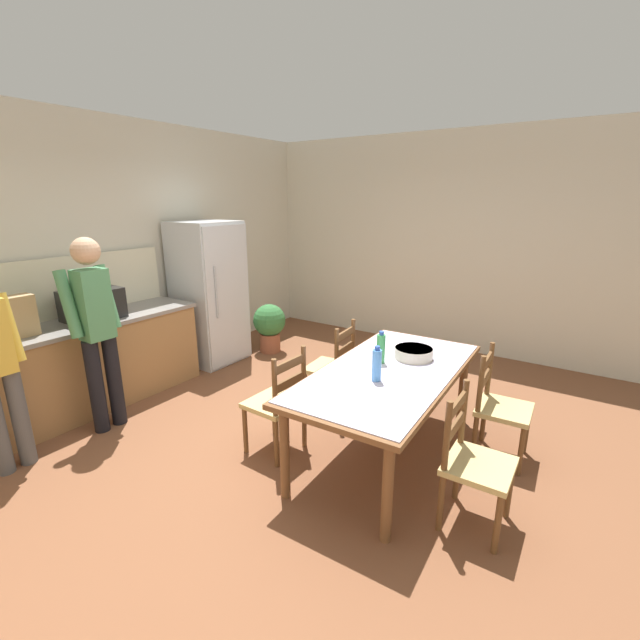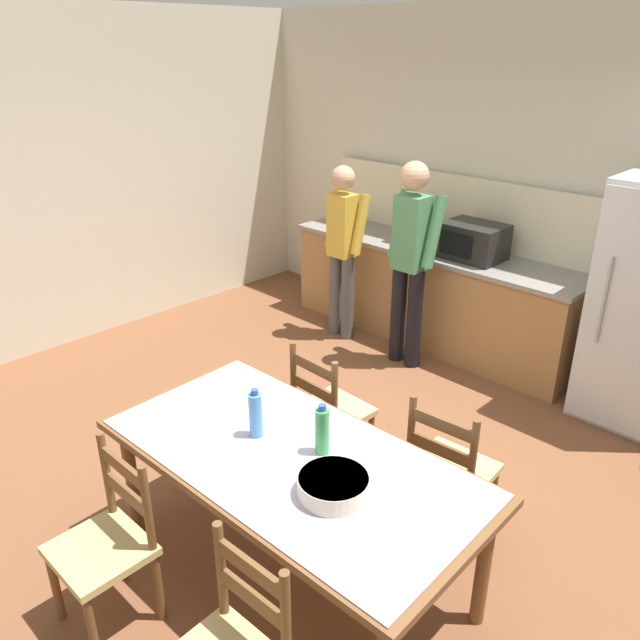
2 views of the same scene
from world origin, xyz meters
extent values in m
plane|color=brown|center=(0.00, 0.00, 0.00)|extent=(8.32, 8.32, 0.00)
cube|color=beige|center=(0.00, 2.66, 1.45)|extent=(6.52, 0.12, 2.90)
cube|color=beige|center=(-3.26, 0.00, 1.45)|extent=(0.12, 5.20, 2.90)
cube|color=#9E7042|center=(-0.86, 2.23, 0.43)|extent=(2.80, 0.62, 0.85)
cube|color=gray|center=(-0.86, 2.23, 0.87)|extent=(2.84, 0.66, 0.04)
cube|color=#B7BCC1|center=(-1.49, 2.23, 0.88)|extent=(0.52, 0.38, 0.02)
cube|color=beige|center=(-0.86, 2.54, 1.19)|extent=(2.80, 0.03, 0.60)
cube|color=silver|center=(1.03, 1.85, 0.89)|extent=(0.69, 0.02, 1.71)
cylinder|color=#A5AAB2|center=(0.81, 1.83, 0.98)|extent=(0.02, 0.02, 0.62)
cube|color=black|center=(-0.45, 2.21, 1.04)|extent=(0.50, 0.38, 0.30)
cube|color=black|center=(-0.50, 2.01, 1.04)|extent=(0.30, 0.01, 0.19)
cube|color=tan|center=(-1.10, 2.20, 1.07)|extent=(0.24, 0.16, 0.36)
cylinder|color=brown|center=(-0.55, -1.05, 0.35)|extent=(0.07, 0.07, 0.70)
cylinder|color=brown|center=(-0.58, -0.28, 0.35)|extent=(0.07, 0.07, 0.70)
cylinder|color=brown|center=(1.18, -0.22, 0.35)|extent=(0.07, 0.07, 0.70)
cube|color=brown|center=(0.32, -0.63, 0.72)|extent=(1.99, 1.03, 0.04)
cube|color=#B7B2CC|center=(0.32, -0.63, 0.74)|extent=(1.91, 0.99, 0.01)
cylinder|color=#4C8ED6|center=(0.07, -0.64, 0.87)|extent=(0.07, 0.07, 0.24)
cylinder|color=#2D51B2|center=(0.07, -0.64, 1.00)|extent=(0.04, 0.04, 0.03)
cylinder|color=green|center=(0.41, -0.51, 0.87)|extent=(0.07, 0.07, 0.24)
cylinder|color=#2D51B2|center=(0.41, -0.51, 1.00)|extent=(0.04, 0.04, 0.03)
cylinder|color=beige|center=(0.66, -0.70, 0.79)|extent=(0.32, 0.32, 0.09)
cylinder|color=beige|center=(0.66, -0.70, 0.83)|extent=(0.31, 0.31, 0.02)
cylinder|color=brown|center=(-0.28, -1.63, 0.21)|extent=(0.04, 0.04, 0.41)
cylinder|color=brown|center=(0.08, -1.63, 0.21)|extent=(0.04, 0.04, 0.41)
cylinder|color=brown|center=(-0.28, -1.29, 0.21)|extent=(0.04, 0.04, 0.41)
cylinder|color=brown|center=(0.08, -1.29, 0.21)|extent=(0.04, 0.04, 0.41)
cube|color=tan|center=(-0.10, -1.46, 0.43)|extent=(0.42, 0.40, 0.04)
cylinder|color=brown|center=(-0.28, -1.29, 0.68)|extent=(0.04, 0.04, 0.46)
cylinder|color=brown|center=(0.08, -1.29, 0.68)|extent=(0.04, 0.04, 0.46)
cube|color=brown|center=(-0.10, -1.29, 0.81)|extent=(0.36, 0.03, 0.07)
cube|color=brown|center=(-0.10, -1.29, 0.66)|extent=(0.36, 0.03, 0.07)
cylinder|color=brown|center=(0.59, -1.27, 0.68)|extent=(0.04, 0.04, 0.46)
cylinder|color=brown|center=(0.95, -1.26, 0.68)|extent=(0.04, 0.04, 0.46)
cube|color=brown|center=(0.77, -1.26, 0.81)|extent=(0.36, 0.04, 0.07)
cube|color=brown|center=(0.77, -1.26, 0.66)|extent=(0.36, 0.04, 0.07)
cylinder|color=brown|center=(0.90, 0.38, 0.21)|extent=(0.04, 0.04, 0.41)
cylinder|color=brown|center=(0.54, 0.35, 0.21)|extent=(0.04, 0.04, 0.41)
cylinder|color=brown|center=(0.92, 0.04, 0.21)|extent=(0.04, 0.04, 0.41)
cylinder|color=brown|center=(0.57, 0.01, 0.21)|extent=(0.04, 0.04, 0.41)
cube|color=tan|center=(0.73, 0.19, 0.43)|extent=(0.45, 0.43, 0.04)
cylinder|color=brown|center=(0.92, 0.04, 0.68)|extent=(0.04, 0.04, 0.46)
cylinder|color=brown|center=(0.57, 0.01, 0.68)|extent=(0.04, 0.04, 0.46)
cube|color=brown|center=(0.75, 0.02, 0.81)|extent=(0.36, 0.05, 0.07)
cube|color=brown|center=(0.75, 0.02, 0.66)|extent=(0.36, 0.05, 0.07)
cylinder|color=brown|center=(0.03, 0.33, 0.21)|extent=(0.04, 0.04, 0.41)
cylinder|color=brown|center=(-0.32, 0.34, 0.21)|extent=(0.04, 0.04, 0.41)
cylinder|color=brown|center=(0.02, -0.01, 0.21)|extent=(0.04, 0.04, 0.41)
cylinder|color=brown|center=(-0.34, 0.00, 0.21)|extent=(0.04, 0.04, 0.41)
cube|color=tan|center=(-0.15, 0.17, 0.43)|extent=(0.43, 0.41, 0.04)
cylinder|color=brown|center=(0.02, -0.01, 0.68)|extent=(0.04, 0.04, 0.46)
cylinder|color=brown|center=(-0.34, 0.00, 0.68)|extent=(0.04, 0.04, 0.46)
cube|color=brown|center=(-0.16, 0.00, 0.81)|extent=(0.36, 0.04, 0.07)
cube|color=brown|center=(-0.16, 0.00, 0.66)|extent=(0.36, 0.04, 0.07)
cylinder|color=#4C4C4C|center=(-1.57, 1.70, 0.40)|extent=(0.12, 0.12, 0.80)
cylinder|color=#4C4C4C|center=(-1.41, 1.70, 0.40)|extent=(0.12, 0.12, 0.80)
cube|color=gold|center=(-1.49, 1.70, 1.08)|extent=(0.22, 0.18, 0.57)
sphere|color=tan|center=(-1.49, 1.70, 1.50)|extent=(0.21, 0.21, 0.21)
cylinder|color=gold|center=(-1.64, 1.76, 1.11)|extent=(0.09, 0.22, 0.54)
cylinder|color=gold|center=(-1.33, 1.76, 1.11)|extent=(0.09, 0.22, 0.54)
cylinder|color=black|center=(-0.80, 1.68, 0.43)|extent=(0.13, 0.13, 0.87)
cylinder|color=black|center=(-0.63, 1.68, 0.43)|extent=(0.13, 0.13, 0.87)
cube|color=#478456|center=(-0.72, 1.68, 1.17)|extent=(0.24, 0.20, 0.61)
sphere|color=tan|center=(-0.72, 1.68, 1.63)|extent=(0.23, 0.23, 0.23)
cylinder|color=#478456|center=(-0.89, 1.75, 1.20)|extent=(0.10, 0.23, 0.58)
cylinder|color=#478456|center=(-0.55, 1.75, 1.20)|extent=(0.10, 0.23, 0.58)
camera|label=1|loc=(-2.60, -1.92, 2.06)|focal=24.00mm
camera|label=2|loc=(2.16, -2.32, 2.59)|focal=35.00mm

